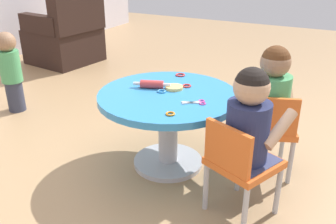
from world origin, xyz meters
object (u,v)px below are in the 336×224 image
Objects in this scene: child_chair_right at (268,128)px; armchair_dark at (66,37)px; rolling_pin at (152,84)px; seated_child_right at (272,90)px; child_chair_left at (240,163)px; toddler_standing at (11,70)px; craft_scissors at (197,102)px; seated_child_left at (249,120)px; craft_table at (168,112)px.

armchair_dark reaches higher than child_chair_right.
rolling_pin is at bearing 102.54° from child_chair_right.
armchair_dark is (1.25, 2.70, -0.22)m from seated_child_right.
toddler_standing is (0.42, 2.08, 0.05)m from child_chair_left.
toddler_standing is at bearing 78.60° from child_chair_left.
rolling_pin is 0.35m from craft_scissors.
seated_child_right is (0.49, -0.02, 0.23)m from child_chair_left.
seated_child_right reaches higher than toddler_standing.
seated_child_left is 3.20m from armchair_dark.
toddler_standing is at bearing 83.14° from craft_scissors.
rolling_pin is (-1.44, -2.02, 0.20)m from armchair_dark.
toddler_standing is (-0.03, 2.11, 0.05)m from child_chair_right.
seated_child_left is 0.45m from seated_child_right.
seated_child_left is 2.28× the size of rolling_pin.
armchair_dark is at bearing 54.42° from rolling_pin.
toddler_standing is at bearing 79.65° from seated_child_left.
craft_table is 0.60m from child_chair_right.
seated_child_right reaches higher than child_chair_right.
rolling_pin is at bearing -125.58° from armchair_dark.
craft_scissors is (-0.21, -1.76, 0.13)m from toddler_standing.
toddler_standing reaches higher than child_chair_right.
armchair_dark reaches higher than seated_child_left.
child_chair_left reaches higher than craft_scissors.
seated_child_left is (-0.23, -0.55, 0.17)m from craft_table.
craft_scissors reaches higher than craft_table.
child_chair_right is at bearing -55.81° from craft_scissors.
toddler_standing is at bearing -155.46° from armchair_dark.
child_chair_right is at bearing -115.37° from armchair_dark.
child_chair_left is at bearing -113.91° from rolling_pin.
child_chair_left is 0.80× the size of toddler_standing.
child_chair_right is at bearing -158.45° from seated_child_right.
craft_table is at bearing -124.51° from armchair_dark.
craft_scissors is (-0.09, -0.34, -0.02)m from rolling_pin.
seated_child_left is 0.60× the size of armchair_dark.
armchair_dark is at bearing 64.63° from child_chair_right.
craft_table is 0.99× the size of armchair_dark.
child_chair_left is 0.23m from seated_child_left.
craft_scissors is at bearing 129.25° from seated_child_right.
armchair_dark reaches higher than craft_table.
toddler_standing is at bearing 84.21° from craft_table.
child_chair_right is at bearing -3.92° from child_chair_left.
rolling_pin is (-0.16, 0.70, 0.21)m from child_chair_right.
armchair_dark is at bearing 55.49° from craft_table.
craft_scissors is at bearing -104.41° from craft_table.
rolling_pin reaches higher than craft_scissors.
seated_child_right reaches higher than craft_table.
seated_child_left is at bearing 177.86° from child_chair_right.
seated_child_right is (0.22, -0.55, 0.17)m from craft_table.
toddler_standing is (0.38, 2.10, -0.17)m from seated_child_left.
seated_child_right is 0.76× the size of toddler_standing.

